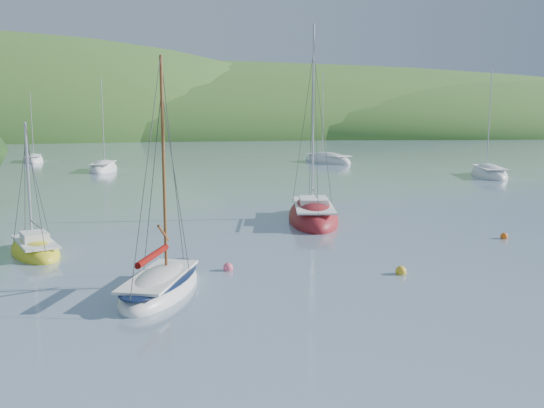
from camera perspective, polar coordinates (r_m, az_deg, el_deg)
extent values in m
plane|color=slate|center=(23.74, 3.30, -7.69)|extent=(700.00, 700.00, 0.00)
ellipsoid|color=#2E5F24|center=(192.28, -9.12, 6.58)|extent=(440.00, 110.00, 44.00)
ellipsoid|color=#2E5F24|center=(205.75, 17.07, 6.44)|extent=(240.00, 100.00, 34.00)
ellipsoid|color=white|center=(23.30, -10.45, -7.87)|extent=(4.15, 6.50, 1.49)
cube|color=white|center=(23.04, -10.59, -6.67)|extent=(3.17, 5.04, 0.10)
cylinder|color=brown|center=(23.13, -10.17, 3.56)|extent=(0.12, 0.12, 8.13)
ellipsoid|color=#0C1737|center=(23.18, -10.48, -6.83)|extent=(4.09, 6.43, 0.26)
cylinder|color=#6E0B08|center=(22.26, -11.18, -4.81)|extent=(1.21, 2.84, 0.24)
ellipsoid|color=maroon|center=(37.55, 3.89, -1.32)|extent=(4.62, 9.20, 2.42)
cube|color=white|center=(37.24, 3.92, -0.09)|extent=(3.50, 7.16, 0.10)
cylinder|color=#B6B5B9|center=(38.04, 3.88, 8.34)|extent=(0.12, 0.12, 10.99)
cube|color=white|center=(37.20, 3.92, 0.28)|extent=(2.08, 2.73, 0.42)
cylinder|color=#B6B5B9|center=(36.24, 4.02, 1.12)|extent=(0.88, 4.16, 0.09)
ellipsoid|color=yellow|center=(30.98, -21.40, -4.20)|extent=(3.74, 5.52, 1.40)
cube|color=white|center=(30.78, -21.42, -3.31)|extent=(2.85, 4.28, 0.10)
cylinder|color=#B6B5B9|center=(31.05, -21.95, 1.96)|extent=(0.12, 0.12, 5.65)
cube|color=white|center=(30.73, -21.45, -2.88)|extent=(1.55, 1.74, 0.42)
cylinder|color=#B6B5B9|center=(30.11, -21.34, -1.80)|extent=(0.97, 2.33, 0.09)
ellipsoid|color=white|center=(71.90, -15.59, 3.15)|extent=(3.50, 8.20, 2.18)
cube|color=white|center=(71.68, -15.63, 3.75)|extent=(2.63, 6.39, 0.10)
cylinder|color=#B6B5B9|center=(72.56, -15.64, 7.57)|extent=(0.12, 0.12, 9.59)
ellipsoid|color=white|center=(80.82, 5.22, 4.02)|extent=(6.21, 9.53, 2.45)
cube|color=white|center=(80.61, 5.31, 4.62)|extent=(4.74, 7.40, 0.10)
cylinder|color=#B6B5B9|center=(81.42, 4.82, 8.44)|extent=(0.12, 0.12, 10.80)
ellipsoid|color=white|center=(88.12, -21.52, 3.82)|extent=(3.45, 7.31, 1.92)
cube|color=white|center=(87.93, -21.55, 4.25)|extent=(2.61, 5.69, 0.10)
cylinder|color=#B6B5B9|center=(88.73, -21.68, 6.98)|extent=(0.12, 0.12, 8.44)
ellipsoid|color=white|center=(67.02, 19.74, 2.59)|extent=(5.17, 8.97, 2.32)
cube|color=white|center=(66.78, 19.81, 3.27)|extent=(3.93, 6.97, 0.10)
cylinder|color=#B6B5B9|center=(67.69, 19.78, 7.62)|extent=(0.12, 0.12, 10.18)
sphere|color=yellow|center=(25.87, 12.04, -6.21)|extent=(0.46, 0.46, 0.46)
sphere|color=#F05673|center=(25.95, -4.15, -5.99)|extent=(0.42, 0.42, 0.42)
sphere|color=orange|center=(34.53, 21.01, -2.86)|extent=(0.40, 0.40, 0.40)
sphere|color=orange|center=(32.38, -22.75, -3.70)|extent=(0.46, 0.46, 0.46)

